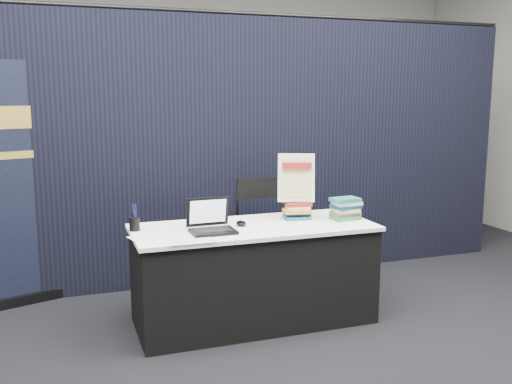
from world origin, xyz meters
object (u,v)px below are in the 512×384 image
at_px(display_table, 254,274).
at_px(stacking_chair, 268,233).
at_px(pullup_banner, 3,201).
at_px(laptop, 211,224).
at_px(book_stack_tall, 297,211).
at_px(info_sign, 296,178).
at_px(book_stack_short, 346,208).

distance_m(display_table, stacking_chair, 0.57).
relative_size(pullup_banner, stacking_chair, 1.97).
distance_m(display_table, laptop, 0.56).
relative_size(display_table, laptop, 5.67).
bearing_deg(book_stack_tall, info_sign, 90.00).
distance_m(book_stack_short, pullup_banner, 2.72).
relative_size(book_stack_tall, book_stack_short, 1.00).
bearing_deg(laptop, pullup_banner, 142.98).
distance_m(info_sign, pullup_banner, 2.34).
distance_m(book_stack_tall, info_sign, 0.25).
height_order(book_stack_tall, book_stack_short, book_stack_short).
relative_size(info_sign, pullup_banner, 0.20).
distance_m(display_table, info_sign, 0.81).
height_order(laptop, stacking_chair, stacking_chair).
relative_size(laptop, stacking_chair, 0.31).
height_order(book_stack_short, info_sign, info_sign).
xyz_separation_m(book_stack_short, pullup_banner, (-2.53, 0.98, 0.04)).
height_order(book_stack_tall, stacking_chair, stacking_chair).
bearing_deg(book_stack_tall, laptop, -165.34).
relative_size(laptop, pullup_banner, 0.16).
bearing_deg(laptop, stacking_chair, 39.08).
relative_size(laptop, book_stack_short, 1.53).
xyz_separation_m(info_sign, stacking_chair, (-0.12, 0.31, -0.51)).
bearing_deg(book_stack_short, info_sign, 153.79).
height_order(display_table, pullup_banner, pullup_banner).
bearing_deg(display_table, info_sign, 19.43).
bearing_deg(book_stack_tall, book_stack_short, -22.04).
bearing_deg(pullup_banner, info_sign, -38.30).
distance_m(info_sign, stacking_chair, 0.61).
bearing_deg(info_sign, stacking_chair, 132.46).
bearing_deg(book_stack_short, display_table, 177.66).
bearing_deg(stacking_chair, info_sign, -71.79).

